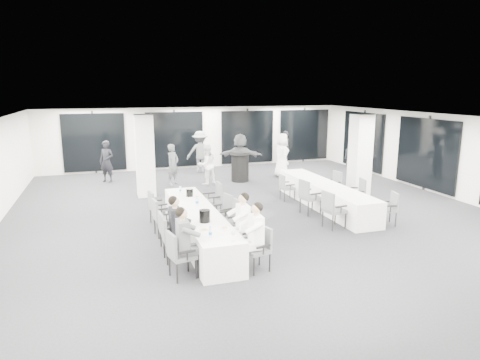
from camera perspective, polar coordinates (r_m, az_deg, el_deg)
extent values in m
cube|color=#25252A|center=(12.73, 1.82, -4.59)|extent=(14.00, 16.00, 0.02)
cube|color=white|center=(12.22, 1.91, 8.19)|extent=(14.00, 16.00, 0.02)
cube|color=silver|center=(16.13, 26.07, 2.89)|extent=(0.02, 16.00, 2.80)
cube|color=silver|center=(20.04, -5.87, 5.65)|extent=(14.00, 0.02, 2.80)
cube|color=black|center=(19.98, -5.82, 5.48)|extent=(13.60, 0.06, 2.50)
cube|color=black|center=(16.82, 23.55, 3.27)|extent=(0.06, 14.00, 2.50)
cube|color=silver|center=(14.91, -12.57, 3.17)|extent=(0.60, 0.60, 2.80)
cube|color=silver|center=(15.15, 15.72, 3.15)|extent=(0.60, 0.60, 2.80)
cube|color=silver|center=(10.55, -5.58, -6.02)|extent=(0.90, 5.00, 0.75)
cube|color=silver|center=(13.62, 11.17, -2.01)|extent=(0.90, 5.00, 0.75)
cylinder|color=black|center=(17.04, 0.01, 1.65)|extent=(0.69, 0.69, 1.09)
cylinder|color=black|center=(16.95, 0.01, 3.46)|extent=(0.79, 0.79, 0.02)
cube|color=#525559|center=(8.55, -7.68, -10.00)|extent=(0.55, 0.56, 0.08)
cube|color=#525559|center=(8.38, -9.13, -8.54)|extent=(0.15, 0.46, 0.46)
cylinder|color=black|center=(8.75, -9.37, -11.25)|extent=(0.04, 0.04, 0.41)
cylinder|color=black|center=(8.41, -8.39, -12.22)|extent=(0.04, 0.04, 0.41)
cylinder|color=black|center=(8.88, -6.93, -10.80)|extent=(0.04, 0.04, 0.41)
cylinder|color=black|center=(8.55, -5.85, -11.73)|extent=(0.04, 0.04, 0.41)
cube|color=black|center=(8.71, -8.34, -8.41)|extent=(0.34, 0.11, 0.04)
cube|color=black|center=(8.27, -7.05, -9.49)|extent=(0.34, 0.11, 0.04)
cube|color=#525559|center=(9.37, -8.67, -7.90)|extent=(0.48, 0.50, 0.08)
cube|color=#525559|center=(9.25, -10.12, -6.40)|extent=(0.07, 0.48, 0.47)
cylinder|color=black|center=(9.62, -10.06, -9.02)|extent=(0.04, 0.04, 0.42)
cylinder|color=black|center=(9.24, -9.67, -9.91)|extent=(0.04, 0.04, 0.42)
cylinder|color=black|center=(9.68, -7.62, -8.79)|extent=(0.04, 0.04, 0.42)
cylinder|color=black|center=(9.31, -7.12, -9.67)|extent=(0.04, 0.04, 0.42)
cube|color=black|center=(9.55, -8.97, -6.40)|extent=(0.35, 0.05, 0.04)
cube|color=black|center=(9.07, -8.41, -7.40)|extent=(0.35, 0.05, 0.04)
cube|color=#525559|center=(10.08, -9.34, -6.77)|extent=(0.44, 0.46, 0.07)
cube|color=#525559|center=(9.97, -10.54, -5.52)|extent=(0.07, 0.43, 0.42)
cylinder|color=black|center=(10.29, -10.51, -7.74)|extent=(0.03, 0.03, 0.38)
cylinder|color=black|center=(9.95, -10.14, -8.43)|extent=(0.03, 0.03, 0.38)
cylinder|color=black|center=(10.36, -8.49, -7.54)|extent=(0.03, 0.03, 0.38)
cylinder|color=black|center=(10.02, -8.04, -8.22)|extent=(0.03, 0.03, 0.38)
cube|color=black|center=(10.24, -9.62, -5.54)|extent=(0.32, 0.05, 0.04)
cube|color=black|center=(9.81, -9.11, -6.32)|extent=(0.32, 0.05, 0.04)
cube|color=#525559|center=(10.96, -10.09, -5.05)|extent=(0.51, 0.53, 0.08)
cube|color=#525559|center=(10.83, -11.27, -3.81)|extent=(0.11, 0.46, 0.46)
cylinder|color=black|center=(11.17, -11.30, -6.08)|extent=(0.04, 0.04, 0.41)
cylinder|color=black|center=(10.80, -10.80, -6.70)|extent=(0.04, 0.04, 0.41)
cylinder|color=black|center=(11.26, -9.31, -5.85)|extent=(0.04, 0.04, 0.41)
cylinder|color=black|center=(10.90, -8.75, -6.45)|extent=(0.04, 0.04, 0.41)
cube|color=black|center=(11.14, -10.45, -3.86)|extent=(0.34, 0.08, 0.04)
cube|color=black|center=(10.67, -9.78, -4.54)|extent=(0.34, 0.08, 0.04)
cube|color=#525559|center=(11.91, -10.74, -3.75)|extent=(0.51, 0.53, 0.08)
cube|color=#525559|center=(11.79, -11.78, -2.65)|extent=(0.13, 0.45, 0.44)
cylinder|color=black|center=(12.10, -11.84, -4.71)|extent=(0.03, 0.03, 0.40)
cylinder|color=black|center=(11.75, -11.34, -5.20)|extent=(0.03, 0.03, 0.40)
cylinder|color=black|center=(12.20, -10.08, -4.49)|extent=(0.03, 0.03, 0.40)
cylinder|color=black|center=(11.85, -9.54, -4.98)|extent=(0.03, 0.03, 0.40)
cube|color=black|center=(12.09, -11.09, -2.72)|extent=(0.33, 0.09, 0.04)
cube|color=black|center=(11.64, -10.44, -3.27)|extent=(0.33, 0.09, 0.04)
cube|color=#525559|center=(8.80, 2.26, -9.38)|extent=(0.53, 0.54, 0.08)
cube|color=#525559|center=(8.82, 3.42, -7.56)|extent=(0.15, 0.44, 0.44)
cylinder|color=black|center=(8.84, 3.98, -10.92)|extent=(0.03, 0.03, 0.39)
cylinder|color=black|center=(9.13, 2.60, -10.13)|extent=(0.03, 0.03, 0.39)
cylinder|color=black|center=(8.65, 1.87, -11.45)|extent=(0.03, 0.03, 0.39)
cylinder|color=black|center=(8.94, 0.53, -10.61)|extent=(0.03, 0.03, 0.39)
cube|color=black|center=(8.56, 3.15, -8.87)|extent=(0.32, 0.11, 0.04)
cube|color=black|center=(8.93, 1.43, -7.93)|extent=(0.32, 0.11, 0.04)
cube|color=#525559|center=(9.54, 0.52, -7.57)|extent=(0.52, 0.53, 0.08)
cube|color=#525559|center=(9.56, 1.65, -5.89)|extent=(0.13, 0.45, 0.44)
cylinder|color=black|center=(9.56, 2.11, -9.07)|extent=(0.03, 0.03, 0.40)
cylinder|color=black|center=(9.87, 0.98, -8.35)|extent=(0.03, 0.03, 0.40)
cylinder|color=black|center=(9.38, 0.03, -9.47)|extent=(0.03, 0.03, 0.40)
cylinder|color=black|center=(9.70, -1.05, -8.72)|extent=(0.03, 0.03, 0.40)
cube|color=black|center=(9.29, 1.23, -7.06)|extent=(0.33, 0.10, 0.04)
cube|color=black|center=(9.69, -0.16, -6.23)|extent=(0.33, 0.10, 0.04)
cube|color=#525559|center=(10.55, -1.39, -5.49)|extent=(0.54, 0.56, 0.08)
cube|color=#525559|center=(10.56, -0.30, -3.89)|extent=(0.14, 0.47, 0.47)
cylinder|color=black|center=(10.54, 0.11, -6.93)|extent=(0.04, 0.04, 0.42)
cylinder|color=black|center=(10.88, -0.88, -6.30)|extent=(0.04, 0.04, 0.42)
cylinder|color=black|center=(10.37, -1.92, -7.27)|extent=(0.04, 0.04, 0.42)
cylinder|color=black|center=(10.72, -2.85, -6.61)|extent=(0.04, 0.04, 0.42)
cube|color=black|center=(10.27, -0.78, -4.95)|extent=(0.35, 0.10, 0.04)
cube|color=black|center=(10.72, -1.99, -4.23)|extent=(0.35, 0.10, 0.04)
cube|color=#525559|center=(11.26, -2.50, -4.46)|extent=(0.55, 0.57, 0.08)
cube|color=#525559|center=(11.29, -1.58, -3.02)|extent=(0.17, 0.45, 0.45)
cylinder|color=black|center=(11.27, -1.13, -5.71)|extent=(0.03, 0.03, 0.40)
cylinder|color=black|center=(11.59, -2.14, -5.21)|extent=(0.03, 0.03, 0.40)
cylinder|color=black|center=(11.08, -2.85, -6.04)|extent=(0.03, 0.03, 0.40)
cylinder|color=black|center=(11.40, -3.83, -5.52)|extent=(0.03, 0.03, 0.40)
cube|color=black|center=(11.01, -1.87, -3.94)|extent=(0.33, 0.12, 0.04)
cube|color=black|center=(11.42, -3.12, -3.37)|extent=(0.33, 0.12, 0.04)
cube|color=#525559|center=(12.26, -3.85, -2.86)|extent=(0.51, 0.53, 0.09)
cube|color=#525559|center=(12.25, -2.80, -1.46)|extent=(0.08, 0.50, 0.49)
cylinder|color=black|center=(12.19, -2.58, -4.22)|extent=(0.04, 0.04, 0.44)
cylinder|color=black|center=(12.59, -3.15, -3.70)|extent=(0.04, 0.04, 0.44)
cylinder|color=black|center=(12.08, -4.54, -4.40)|extent=(0.04, 0.04, 0.44)
cylinder|color=black|center=(12.48, -5.05, -3.87)|extent=(0.04, 0.04, 0.44)
cube|color=black|center=(11.96, -3.51, -2.34)|extent=(0.37, 0.05, 0.04)
cube|color=black|center=(12.47, -4.19, -1.75)|extent=(0.37, 0.05, 0.04)
cube|color=#525559|center=(11.63, 12.47, -4.01)|extent=(0.56, 0.58, 0.08)
cube|color=#525559|center=(11.41, 11.63, -2.79)|extent=(0.14, 0.49, 0.49)
cylinder|color=black|center=(11.73, 10.96, -5.12)|extent=(0.04, 0.04, 0.43)
cylinder|color=black|center=(11.42, 12.25, -5.66)|extent=(0.04, 0.04, 0.43)
cylinder|color=black|center=(11.99, 12.57, -4.82)|extent=(0.04, 0.04, 0.43)
cylinder|color=black|center=(11.68, 13.88, -5.34)|extent=(0.04, 0.04, 0.43)
cube|color=black|center=(11.78, 11.71, -2.86)|extent=(0.36, 0.10, 0.04)
cube|color=black|center=(11.38, 13.35, -3.46)|extent=(0.36, 0.10, 0.04)
cube|color=#525559|center=(12.79, 9.39, -2.35)|extent=(0.56, 0.58, 0.09)
cube|color=#525559|center=(12.59, 8.54, -1.18)|extent=(0.13, 0.50, 0.50)
cylinder|color=black|center=(12.91, 8.02, -3.38)|extent=(0.04, 0.04, 0.44)
cylinder|color=black|center=(12.57, 9.08, -3.86)|extent=(0.04, 0.04, 0.44)
cylinder|color=black|center=(13.15, 9.61, -3.16)|extent=(0.04, 0.04, 0.44)
cylinder|color=black|center=(12.80, 10.70, -3.61)|extent=(0.04, 0.04, 0.44)
cube|color=black|center=(12.96, 8.75, -1.30)|extent=(0.37, 0.09, 0.04)
cube|color=black|center=(12.53, 10.11, -1.82)|extent=(0.37, 0.09, 0.04)
cube|color=#525559|center=(14.27, 6.34, -1.07)|extent=(0.42, 0.44, 0.07)
cube|color=#525559|center=(14.14, 5.62, -0.16)|extent=(0.06, 0.42, 0.42)
cylinder|color=black|center=(14.41, 5.37, -1.82)|extent=(0.03, 0.03, 0.37)
cylinder|color=black|center=(14.09, 5.94, -2.16)|extent=(0.03, 0.03, 0.37)
cylinder|color=black|center=(14.55, 6.69, -1.71)|extent=(0.03, 0.03, 0.37)
cylinder|color=black|center=(14.23, 7.28, -2.05)|extent=(0.03, 0.03, 0.37)
cube|color=black|center=(14.44, 5.99, -0.28)|extent=(0.31, 0.04, 0.04)
cube|color=black|center=(14.03, 6.73, -0.66)|extent=(0.31, 0.04, 0.04)
cube|color=#525559|center=(12.30, 18.97, -3.74)|extent=(0.53, 0.54, 0.08)
cube|color=#525559|center=(12.32, 19.94, -2.55)|extent=(0.15, 0.44, 0.44)
cylinder|color=black|center=(12.28, 20.05, -4.98)|extent=(0.03, 0.03, 0.39)
cylinder|color=black|center=(12.61, 19.35, -4.49)|extent=(0.03, 0.03, 0.39)
cylinder|color=black|center=(12.13, 18.42, -5.07)|extent=(0.03, 0.03, 0.39)
cylinder|color=black|center=(12.46, 17.75, -4.57)|extent=(0.03, 0.03, 0.39)
cube|color=black|center=(12.05, 19.46, -3.30)|extent=(0.32, 0.11, 0.04)
cube|color=black|center=(12.47, 18.59, -2.74)|extent=(0.32, 0.11, 0.04)
cube|color=#525559|center=(13.53, 15.07, -1.96)|extent=(0.56, 0.57, 0.08)
cube|color=#525559|center=(13.54, 16.01, -0.81)|extent=(0.16, 0.47, 0.46)
cylinder|color=black|center=(13.48, 16.11, -3.16)|extent=(0.04, 0.04, 0.41)
cylinder|color=black|center=(13.84, 15.52, -2.72)|extent=(0.04, 0.04, 0.41)
cylinder|color=black|center=(13.34, 14.49, -3.22)|extent=(0.04, 0.04, 0.41)
cylinder|color=black|center=(13.71, 13.94, -2.78)|extent=(0.04, 0.04, 0.41)
cube|color=black|center=(13.26, 15.48, -1.50)|extent=(0.34, 0.12, 0.04)
cube|color=black|center=(13.72, 14.75, -1.01)|extent=(0.34, 0.12, 0.04)
cube|color=#525559|center=(14.69, 12.15, -0.78)|extent=(0.50, 0.51, 0.08)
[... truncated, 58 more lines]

